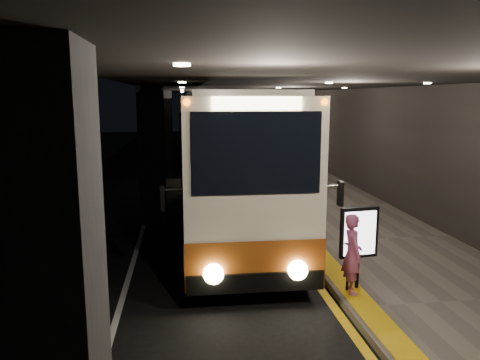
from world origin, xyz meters
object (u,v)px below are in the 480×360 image
passenger_boarding (352,254)px  info_sign (359,234)px  stanchion_post (348,267)px  coach_main (225,164)px  coach_second (205,132)px

passenger_boarding → info_sign: 0.44m
info_sign → stanchion_post: size_ratio=1.70×
coach_main → stanchion_post: size_ratio=12.99×
coach_second → stanchion_post: (1.87, -20.94, -1.21)m
coach_main → passenger_boarding: size_ratio=8.03×
coach_second → info_sign: size_ratio=7.28×
coach_main → stanchion_post: bearing=-72.1°
coach_second → passenger_boarding: 21.12m
info_sign → stanchion_post: info_sign is taller
info_sign → stanchion_post: bearing=-163.1°
coach_main → passenger_boarding: coach_main is taller
passenger_boarding → stanchion_post: passenger_boarding is taller
passenger_boarding → coach_main: bearing=19.1°
coach_second → coach_main: bearing=-93.3°
coach_main → info_sign: (2.19, -5.91, -0.65)m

